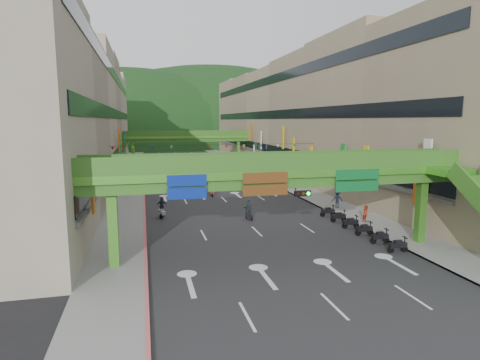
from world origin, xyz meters
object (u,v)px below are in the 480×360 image
(scooter_rider_mid, at_px, (246,178))
(car_yellow, at_px, (184,157))
(overpass_near, at_px, (298,181))
(pedestrian_red, at_px, (366,215))
(scooter_rider_near, at_px, (249,210))
(car_silver, at_px, (157,175))

(scooter_rider_mid, bearing_deg, car_yellow, 96.73)
(car_yellow, bearing_deg, overpass_near, -82.78)
(car_yellow, bearing_deg, pedestrian_red, -74.25)
(scooter_rider_near, xyz_separation_m, car_yellow, (-0.08, 58.82, -0.12))
(overpass_near, distance_m, scooter_rider_mid, 30.31)
(scooter_rider_near, height_order, scooter_rider_mid, scooter_rider_mid)
(car_yellow, xyz_separation_m, pedestrian_red, (9.96, -62.78, 0.01))
(scooter_rider_mid, distance_m, pedestrian_red, 23.49)
(overpass_near, relative_size, scooter_rider_mid, 12.86)
(car_silver, relative_size, car_yellow, 0.89)
(scooter_rider_mid, xyz_separation_m, car_silver, (-12.04, 10.22, -0.47))
(overpass_near, relative_size, pedestrian_red, 17.96)
(car_silver, relative_size, pedestrian_red, 2.58)
(overpass_near, height_order, scooter_rider_near, overpass_near)
(overpass_near, distance_m, car_silver, 41.00)
(car_silver, distance_m, pedestrian_red, 37.36)
(car_silver, xyz_separation_m, pedestrian_red, (17.30, -33.11, 0.12))
(overpass_near, bearing_deg, car_yellow, 90.49)
(scooter_rider_mid, xyz_separation_m, car_yellow, (-4.71, 39.88, -0.36))
(scooter_rider_near, relative_size, car_silver, 0.48)
(car_silver, bearing_deg, overpass_near, -86.27)
(scooter_rider_near, distance_m, car_silver, 30.09)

